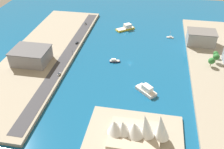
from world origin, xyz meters
TOP-DOWN VIEW (x-y plane):
  - ground_plane at (0.00, 0.00)m, footprint 440.00×440.00m
  - quay_east at (94.44, 0.00)m, footprint 70.00×240.00m
  - peninsula_point at (-14.67, 98.29)m, footprint 68.51×51.56m
  - road_strip at (67.49, 0.00)m, footprint 12.05×228.00m
  - patrol_launch_navy at (15.97, 0.73)m, footprint 11.78×5.35m
  - ferry_white_commuter at (-19.64, 45.23)m, footprint 19.82×19.06m
  - ferry_yellow_fast at (14.76, -79.74)m, footprint 24.06×21.73m
  - sailboat_small_white at (-41.71, -65.48)m, footprint 8.63×2.98m
  - warehouse_low_gray at (97.51, 20.49)m, footprint 35.82×28.77m
  - carpark_squat_concrete at (-74.51, -49.94)m, footprint 31.44×21.77m
  - suv_black at (64.54, -25.88)m, footprint 2.08×5.02m
  - sedan_silver at (69.23, -79.95)m, footprint 2.11×4.72m
  - van_white at (62.73, 37.37)m, footprint 2.01×4.28m
  - traffic_light_waterfront at (60.66, 2.11)m, footprint 0.36×0.36m
  - opera_landmark at (-15.99, 98.29)m, footprint 44.59×28.57m
  - park_tree_cluster at (-83.62, -10.73)m, footprint 12.91×23.79m

SIDE VIEW (x-z plane):
  - ground_plane at x=0.00m, z-range 0.00..0.00m
  - sailboat_small_white at x=-41.71m, z-range -4.54..6.32m
  - peninsula_point at x=-14.67m, z-range 0.00..2.00m
  - patrol_launch_navy at x=15.97m, z-range -0.51..2.98m
  - quay_east at x=94.44m, z-range 0.00..2.96m
  - ferry_yellow_fast at x=14.76m, z-range -1.04..6.06m
  - ferry_white_commuter at x=-19.64m, z-range -1.11..6.56m
  - road_strip at x=67.49m, z-range 2.96..3.11m
  - suv_black at x=64.54m, z-range 3.09..4.68m
  - van_white at x=62.73m, z-range 3.08..4.79m
  - sedan_silver at x=69.23m, z-range 3.08..4.82m
  - traffic_light_waterfront at x=60.66m, z-range 4.05..10.55m
  - park_tree_cluster at x=-83.62m, z-range 3.94..13.81m
  - opera_landmark at x=-15.99m, z-range -2.24..21.64m
  - warehouse_low_gray at x=97.51m, z-range 2.99..17.71m
  - carpark_squat_concrete at x=-74.51m, z-range 2.99..18.68m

